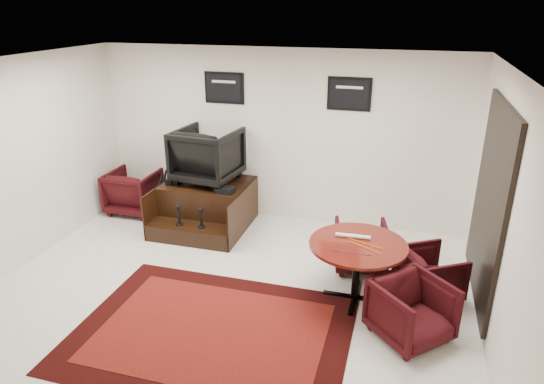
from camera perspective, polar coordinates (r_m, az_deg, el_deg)
The scene contains 16 objects.
ground at distance 6.26m, azimuth -5.44°, elevation -11.94°, with size 6.00×6.00×0.00m, color silver.
room_shell at distance 5.46m, azimuth -1.63°, elevation 3.87°, with size 6.02×5.02×2.81m.
area_rug at distance 5.66m, azimuth -7.05°, elevation -16.01°, with size 3.02×2.27×0.01m.
shine_podium at distance 7.97m, azimuth -7.72°, elevation -1.65°, with size 1.39×1.43×0.71m.
shine_chair at distance 7.80m, azimuth -7.62°, elevation 4.62°, with size 0.94×0.88×0.97m, color black.
shoes_pair at distance 7.94m, azimuth -11.44°, elevation 1.38°, with size 0.27×0.30×0.10m.
polish_kit at distance 7.43m, azimuth -5.56°, elevation 0.26°, with size 0.27×0.19×0.09m, color black.
umbrella_black at distance 8.14m, azimuth -13.41°, elevation -0.58°, with size 0.34×0.13×0.92m, color black, non-canonical shape.
umbrella_hooked at distance 8.30m, azimuth -12.95°, elevation -0.11°, with size 0.34×0.13×0.92m, color black, non-canonical shape.
armchair_side at distance 8.72m, azimuth -16.00°, elevation 0.30°, with size 0.79×0.74×0.82m, color black.
meeting_table at distance 5.91m, azimuth 10.06°, elevation -6.76°, with size 1.17×1.17×0.76m.
table_chair_back at distance 6.76m, azimuth 10.40°, elevation -6.02°, with size 0.69×0.64×0.71m, color black.
table_chair_window at distance 6.34m, azimuth 18.11°, elevation -8.90°, with size 0.66×0.62×0.68m, color black.
table_chair_corner at distance 5.55m, azimuth 16.12°, elevation -12.99°, with size 0.73×0.68×0.75m, color black.
paper_roll at distance 5.97m, azimuth 9.51°, elevation -5.14°, with size 0.05×0.05×0.42m, color white.
table_clutter at distance 5.78m, azimuth 10.47°, elevation -6.41°, with size 0.56×0.37×0.01m.
Camera 1 is at (1.98, -4.84, 3.44)m, focal length 32.00 mm.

